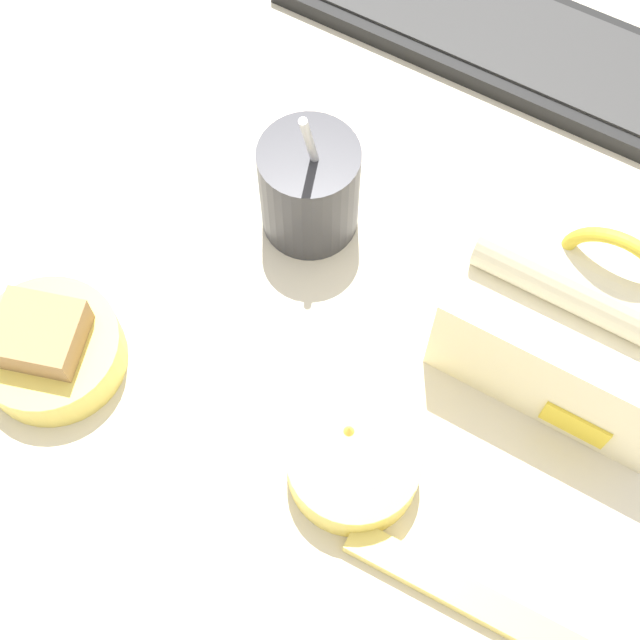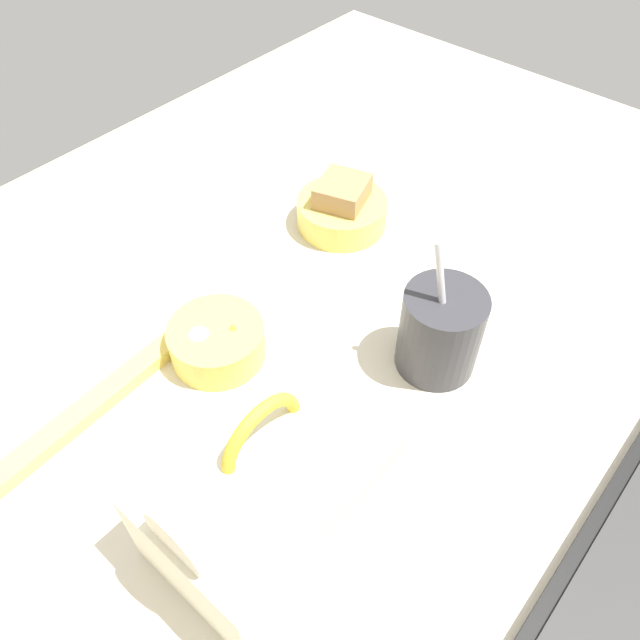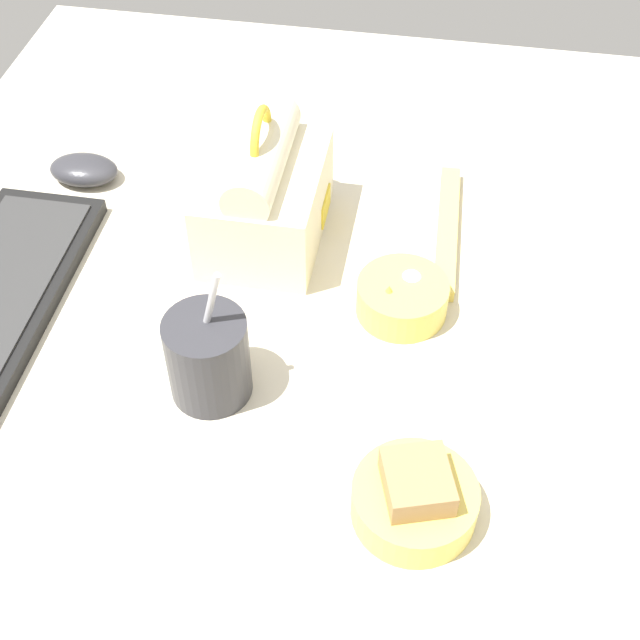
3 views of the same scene
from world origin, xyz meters
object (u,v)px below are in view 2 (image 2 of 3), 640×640
Objects in this scene: lunch_bag at (269,489)px; soup_cup at (440,330)px; chopstick_case at (89,409)px; bento_bowl_snacks at (217,341)px; bento_bowl_sandwich at (342,209)px.

soup_cup is at bearing 178.75° from lunch_bag.
bento_bowl_snacks is at bearing 163.09° from chopstick_case.
soup_cup reaches higher than bento_bowl_snacks.
lunch_bag is at bearing 99.80° from chopstick_case.
soup_cup is 1.59× the size of bento_bowl_snacks.
soup_cup is 1.40× the size of bento_bowl_sandwich.
bento_bowl_sandwich reaches higher than bento_bowl_snacks.
lunch_bag is 41.91cm from bento_bowl_sandwich.
lunch_bag reaches higher than bento_bowl_snacks.
bento_bowl_snacks is at bearing 8.92° from bento_bowl_sandwich.
lunch_bag is 20.71cm from bento_bowl_snacks.
lunch_bag is at bearing -1.25° from soup_cup.
soup_cup is at bearing 128.53° from bento_bowl_snacks.
bento_bowl_sandwich is (-11.19, -22.21, -2.63)cm from soup_cup.
bento_bowl_snacks is (14.48, -18.18, -2.91)cm from soup_cup.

